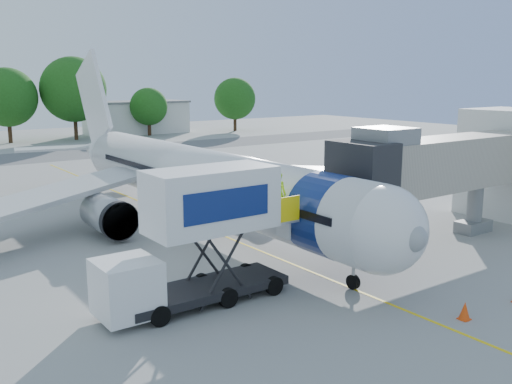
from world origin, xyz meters
TOP-DOWN VIEW (x-y plane):
  - ground at (0.00, 0.00)m, footprint 160.00×160.00m
  - guidance_line at (0.00, 0.00)m, footprint 0.15×70.00m
  - taxiway_strip at (0.00, 42.00)m, footprint 120.00×10.00m
  - aircraft at (0.00, 4.12)m, footprint 34.17×37.73m
  - jet_bridge at (7.99, -7.00)m, footprint 13.90×3.20m
  - catering_hiloader at (-6.26, -7.00)m, footprint 8.57×2.44m
  - safety_cone_b at (1.13, -14.25)m, footprint 0.44×0.44m
  - outbuilding_right at (22.00, 62.00)m, footprint 16.40×7.40m
  - tree_d at (1.60, 59.26)m, footprint 8.21×8.21m
  - tree_e at (10.52, 58.00)m, footprint 9.49×9.49m
  - tree_f at (22.11, 57.52)m, footprint 5.91×5.91m
  - tree_g at (37.69, 56.35)m, footprint 7.12×7.12m

SIDE VIEW (x-z plane):
  - ground at x=0.00m, z-range 0.00..0.00m
  - taxiway_strip at x=0.00m, z-range 0.00..0.01m
  - guidance_line at x=0.00m, z-range 0.00..0.01m
  - safety_cone_b at x=1.13m, z-range -0.01..0.69m
  - outbuilding_right at x=22.00m, z-range 0.01..5.31m
  - catering_hiloader at x=-6.26m, z-range 0.01..5.51m
  - aircraft at x=0.00m, z-range -2.73..8.62m
  - jet_bridge at x=7.99m, z-range 1.04..7.64m
  - tree_f at x=22.11m, z-range 0.80..8.34m
  - tree_g at x=37.69m, z-range 0.97..10.05m
  - tree_d at x=1.60m, z-range 1.12..11.59m
  - tree_e at x=10.52m, z-range 1.30..13.40m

